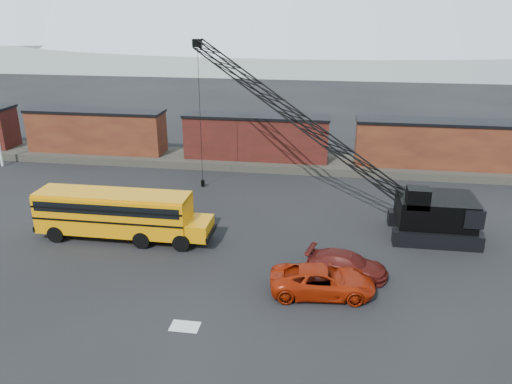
% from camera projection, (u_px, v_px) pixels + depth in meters
% --- Properties ---
extents(ground, '(160.00, 160.00, 0.00)m').
position_uv_depth(ground, '(197.00, 283.00, 27.70)').
color(ground, black).
rests_on(ground, ground).
extents(gravel_berm, '(120.00, 5.00, 0.70)m').
position_uv_depth(gravel_berm, '(256.00, 161.00, 47.92)').
color(gravel_berm, '#454038').
rests_on(gravel_berm, ground).
extents(boxcar_west_near, '(13.70, 3.10, 4.17)m').
position_uv_depth(boxcar_west_near, '(97.00, 131.00, 49.34)').
color(boxcar_west_near, '#411912').
rests_on(boxcar_west_near, gravel_berm).
extents(boxcar_mid, '(13.70, 3.10, 4.17)m').
position_uv_depth(boxcar_mid, '(256.00, 137.00, 47.07)').
color(boxcar_mid, '#4F1716').
rests_on(boxcar_mid, gravel_berm).
extents(boxcar_east_near, '(13.70, 3.10, 4.17)m').
position_uv_depth(boxcar_east_near, '(432.00, 144.00, 44.80)').
color(boxcar_east_near, '#411912').
rests_on(boxcar_east_near, gravel_berm).
extents(snow_patch, '(1.40, 0.90, 0.02)m').
position_uv_depth(snow_patch, '(185.00, 326.00, 23.93)').
color(snow_patch, silver).
rests_on(snow_patch, ground).
extents(school_bus, '(11.65, 2.65, 3.19)m').
position_uv_depth(school_bus, '(119.00, 213.00, 32.35)').
color(school_bus, orange).
rests_on(school_bus, ground).
extents(red_pickup, '(5.78, 3.08, 1.54)m').
position_uv_depth(red_pickup, '(323.00, 281.00, 26.40)').
color(red_pickup, '#9E1F07').
rests_on(red_pickup, ground).
extents(maroon_suv, '(4.94, 2.93, 1.34)m').
position_uv_depth(maroon_suv, '(347.00, 264.00, 28.31)').
color(maroon_suv, '#50120E').
rests_on(maroon_suv, ground).
extents(crawler_crane, '(20.76, 9.55, 12.22)m').
position_uv_depth(crawler_crane, '(297.00, 118.00, 35.44)').
color(crawler_crane, black).
rests_on(crawler_crane, ground).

